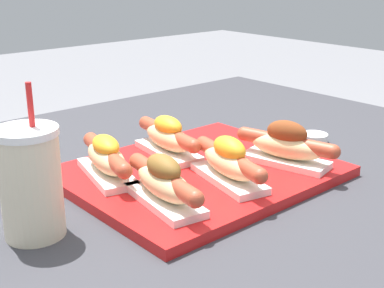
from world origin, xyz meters
The scene contains 8 objects.
serving_tray centered at (0.05, -0.02, 0.75)m, with size 0.45×0.37×0.02m.
hot_dog_0 centered at (-0.09, -0.10, 0.80)m, with size 0.08×0.20×0.08m.
hot_dog_1 centered at (0.04, -0.10, 0.80)m, with size 0.09×0.20×0.08m.
hot_dog_2 centered at (0.18, -0.11, 0.80)m, with size 0.09×0.20×0.08m.
hot_dog_3 centered at (-0.10, 0.05, 0.80)m, with size 0.10×0.20×0.07m.
hot_dog_4 centered at (0.05, 0.07, 0.80)m, with size 0.08×0.20×0.07m.
sauce_bowl centered at (0.36, -0.04, 0.76)m, with size 0.06×0.06×0.02m.
drink_cup centered at (-0.27, -0.03, 0.82)m, with size 0.09×0.09×0.22m.
Camera 1 is at (-0.55, -0.68, 1.11)m, focal length 50.00 mm.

